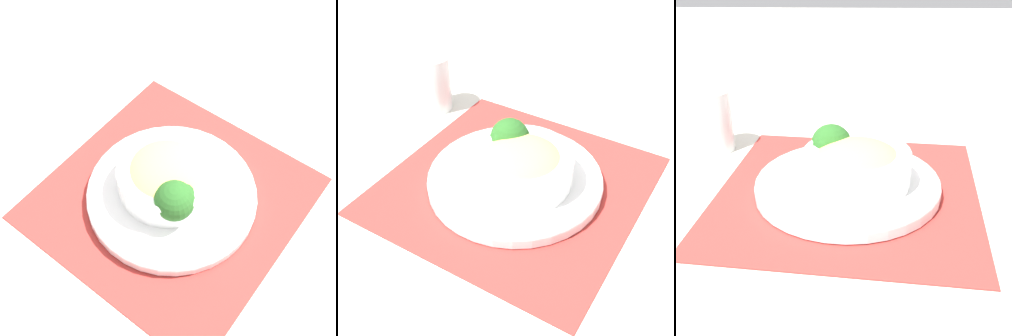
{
  "view_description": "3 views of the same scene",
  "coord_description": "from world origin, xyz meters",
  "views": [
    {
      "loc": [
        0.37,
        0.21,
        0.69
      ],
      "look_at": [
        -0.02,
        -0.02,
        0.06
      ],
      "focal_mm": 50.0,
      "sensor_mm": 36.0,
      "label": 1
    },
    {
      "loc": [
        -0.54,
        -0.24,
        0.51
      ],
      "look_at": [
        -0.02,
        0.01,
        0.05
      ],
      "focal_mm": 50.0,
      "sensor_mm": 36.0,
      "label": 2
    },
    {
      "loc": [
        -0.64,
        -0.01,
        0.37
      ],
      "look_at": [
        -0.02,
        0.01,
        0.05
      ],
      "focal_mm": 50.0,
      "sensor_mm": 36.0,
      "label": 3
    }
  ],
  "objects": [
    {
      "name": "placemat",
      "position": [
        0.0,
        0.0,
        0.0
      ],
      "size": [
        0.45,
        0.45,
        0.0
      ],
      "color": "#B2332D",
      "rests_on": "ground_plane"
    },
    {
      "name": "ground_plane",
      "position": [
        0.0,
        0.0,
        0.0
      ],
      "size": [
        4.0,
        4.0,
        0.0
      ],
      "primitive_type": "plane",
      "color": "beige"
    },
    {
      "name": "carrot_slice_middle",
      "position": [
        -0.05,
        0.02,
        0.02
      ],
      "size": [
        0.04,
        0.04,
        0.01
      ],
      "color": "orange",
      "rests_on": "plate"
    },
    {
      "name": "carrot_slice_near",
      "position": [
        -0.04,
        0.03,
        0.02
      ],
      "size": [
        0.04,
        0.04,
        0.01
      ],
      "color": "orange",
      "rests_on": "plate"
    },
    {
      "name": "broccoli_floret",
      "position": [
        0.04,
        0.03,
        0.07
      ],
      "size": [
        0.07,
        0.07,
        0.08
      ],
      "color": "#759E51",
      "rests_on": "plate"
    },
    {
      "name": "plate",
      "position": [
        0.0,
        0.0,
        0.02
      ],
      "size": [
        0.29,
        0.29,
        0.02
      ],
      "color": "white",
      "rests_on": "placemat"
    },
    {
      "name": "bowl",
      "position": [
        -0.01,
        -0.01,
        0.05
      ],
      "size": [
        0.16,
        0.16,
        0.07
      ],
      "color": "white",
      "rests_on": "plate"
    }
  ]
}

